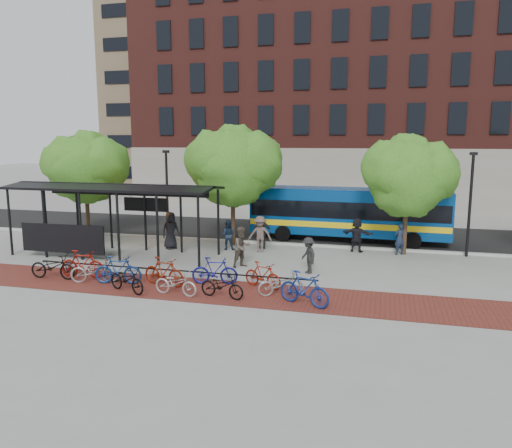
% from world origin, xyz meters
% --- Properties ---
extents(ground, '(160.00, 160.00, 0.00)m').
position_xyz_m(ground, '(0.00, 0.00, 0.00)').
color(ground, '#9E9E99').
rests_on(ground, ground).
extents(asphalt_street, '(160.00, 8.00, 0.01)m').
position_xyz_m(asphalt_street, '(0.00, 8.00, 0.01)').
color(asphalt_street, black).
rests_on(asphalt_street, ground).
extents(curb, '(160.00, 0.25, 0.12)m').
position_xyz_m(curb, '(0.00, 4.00, 0.06)').
color(curb, '#B7B7B2').
rests_on(curb, ground).
extents(brick_strip, '(24.00, 3.00, 0.01)m').
position_xyz_m(brick_strip, '(-2.00, -5.00, 0.00)').
color(brick_strip, maroon).
rests_on(brick_strip, ground).
extents(bike_rack_rail, '(12.00, 0.05, 0.95)m').
position_xyz_m(bike_rack_rail, '(-3.30, -4.10, 0.00)').
color(bike_rack_rail, black).
rests_on(bike_rack_rail, ground).
extents(building_brick, '(55.00, 14.00, 20.00)m').
position_xyz_m(building_brick, '(10.00, 26.00, 10.00)').
color(building_brick, '#5D2520').
rests_on(building_brick, ground).
extents(building_tower, '(22.00, 22.00, 30.00)m').
position_xyz_m(building_tower, '(-16.00, 40.00, 15.00)').
color(building_tower, '#7A664C').
rests_on(building_tower, ground).
extents(bus_shelter, '(10.60, 3.07, 3.60)m').
position_xyz_m(bus_shelter, '(-8.13, -0.48, 3.00)').
color(bus_shelter, black).
rests_on(bus_shelter, ground).
extents(tree_a, '(4.90, 4.00, 6.18)m').
position_xyz_m(tree_a, '(-11.91, 3.35, 4.24)').
color(tree_a, '#382619').
rests_on(tree_a, ground).
extents(tree_b, '(5.15, 4.20, 6.47)m').
position_xyz_m(tree_b, '(-2.90, 3.35, 4.46)').
color(tree_b, '#382619').
rests_on(tree_b, ground).
extents(tree_c, '(4.66, 3.80, 5.92)m').
position_xyz_m(tree_c, '(6.09, 3.35, 4.05)').
color(tree_c, '#382619').
rests_on(tree_c, ground).
extents(lamp_post_left, '(0.35, 0.20, 5.12)m').
position_xyz_m(lamp_post_left, '(-7.00, 3.60, 2.75)').
color(lamp_post_left, black).
rests_on(lamp_post_left, ground).
extents(lamp_post_right, '(0.35, 0.20, 5.12)m').
position_xyz_m(lamp_post_right, '(9.00, 3.60, 2.75)').
color(lamp_post_right, black).
rests_on(lamp_post_right, ground).
extents(bus, '(11.11, 2.90, 2.98)m').
position_xyz_m(bus, '(3.00, 6.10, 1.71)').
color(bus, navy).
rests_on(bus, ground).
extents(bike_0, '(2.05, 0.79, 1.06)m').
position_xyz_m(bike_0, '(-8.20, -5.09, 0.53)').
color(bike_0, black).
rests_on(bike_0, ground).
extents(bike_1, '(1.97, 0.72, 1.16)m').
position_xyz_m(bike_1, '(-7.15, -4.57, 0.58)').
color(bike_1, maroon).
rests_on(bike_1, ground).
extents(bike_2, '(2.03, 1.16, 1.01)m').
position_xyz_m(bike_2, '(-6.23, -5.15, 0.50)').
color(bike_2, '#949496').
rests_on(bike_2, ground).
extents(bike_3, '(1.98, 0.89, 1.15)m').
position_xyz_m(bike_3, '(-5.21, -5.06, 0.58)').
color(bike_3, navy).
rests_on(bike_3, ground).
extents(bike_4, '(2.01, 1.35, 1.00)m').
position_xyz_m(bike_4, '(-4.32, -5.95, 0.50)').
color(bike_4, black).
rests_on(bike_4, ground).
extents(bike_5, '(1.98, 0.96, 1.15)m').
position_xyz_m(bike_5, '(-3.32, -4.82, 0.57)').
color(bike_5, maroon).
rests_on(bike_5, ground).
extents(bike_6, '(1.82, 0.84, 0.92)m').
position_xyz_m(bike_6, '(-2.38, -5.82, 0.46)').
color(bike_6, '#B1B1B3').
rests_on(bike_6, ground).
extents(bike_7, '(1.91, 0.86, 1.11)m').
position_xyz_m(bike_7, '(-1.45, -4.11, 0.55)').
color(bike_7, navy).
rests_on(bike_7, ground).
extents(bike_8, '(1.84, 0.93, 0.92)m').
position_xyz_m(bike_8, '(-0.61, -5.71, 0.46)').
color(bike_8, black).
rests_on(bike_8, ground).
extents(bike_9, '(1.76, 1.10, 1.02)m').
position_xyz_m(bike_9, '(0.52, -4.10, 0.51)').
color(bike_9, maroon).
rests_on(bike_9, ground).
extents(bike_10, '(1.82, 1.25, 0.90)m').
position_xyz_m(bike_10, '(1.41, -4.90, 0.45)').
color(bike_10, gray).
rests_on(bike_10, ground).
extents(bike_11, '(2.07, 1.31, 1.21)m').
position_xyz_m(bike_11, '(2.42, -5.77, 0.60)').
color(bike_11, navy).
rests_on(bike_11, ground).
extents(pedestrian_0, '(1.11, 1.14, 1.97)m').
position_xyz_m(pedestrian_0, '(-5.91, 1.55, 0.99)').
color(pedestrian_0, black).
rests_on(pedestrian_0, ground).
extents(pedestrian_2, '(0.83, 0.67, 1.59)m').
position_xyz_m(pedestrian_2, '(-2.90, 2.09, 0.79)').
color(pedestrian_2, '#1D2E45').
rests_on(pedestrian_2, ground).
extents(pedestrian_3, '(1.24, 0.75, 1.88)m').
position_xyz_m(pedestrian_3, '(-1.13, 1.92, 0.94)').
color(pedestrian_3, brown).
rests_on(pedestrian_3, ground).
extents(pedestrian_4, '(1.07, 0.50, 1.78)m').
position_xyz_m(pedestrian_4, '(-1.28, 2.83, 0.89)').
color(pedestrian_4, '#2B2B2B').
rests_on(pedestrian_4, ground).
extents(pedestrian_5, '(1.71, 0.83, 1.77)m').
position_xyz_m(pedestrian_5, '(3.66, 3.27, 0.88)').
color(pedestrian_5, black).
rests_on(pedestrian_5, ground).
extents(pedestrian_7, '(0.70, 0.65, 1.61)m').
position_xyz_m(pedestrian_7, '(5.77, 3.14, 0.80)').
color(pedestrian_7, '#1C2842').
rests_on(pedestrian_7, ground).
extents(pedestrian_8, '(1.12, 1.14, 1.85)m').
position_xyz_m(pedestrian_8, '(-1.17, -1.21, 0.93)').
color(pedestrian_8, '#4D4439').
rests_on(pedestrian_8, ground).
extents(pedestrian_9, '(1.07, 1.17, 1.58)m').
position_xyz_m(pedestrian_9, '(1.90, -1.50, 0.79)').
color(pedestrian_9, black).
rests_on(pedestrian_9, ground).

